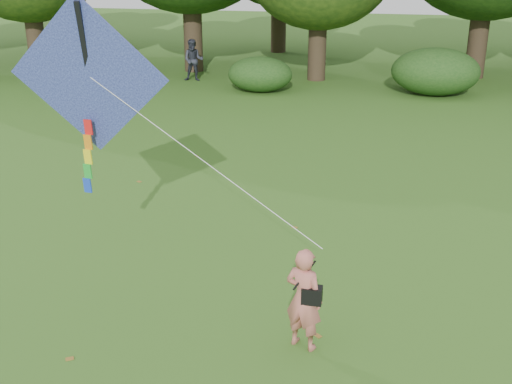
# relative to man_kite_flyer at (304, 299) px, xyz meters

# --- Properties ---
(ground) EXTENTS (100.00, 100.00, 0.00)m
(ground) POSITION_rel_man_kite_flyer_xyz_m (-0.10, 0.42, -0.82)
(ground) COLOR #265114
(ground) RESTS_ON ground
(man_kite_flyer) EXTENTS (0.70, 0.58, 1.63)m
(man_kite_flyer) POSITION_rel_man_kite_flyer_xyz_m (0.00, 0.00, 0.00)
(man_kite_flyer) COLOR #C0675A
(man_kite_flyer) RESTS_ON ground
(bystander_left) EXTENTS (0.96, 0.79, 1.82)m
(bystander_left) POSITION_rel_man_kite_flyer_xyz_m (-7.42, 19.11, 0.09)
(bystander_left) COLOR #2B2D3A
(bystander_left) RESTS_ON ground
(crossbody_bag) EXTENTS (0.43, 0.20, 0.68)m
(crossbody_bag) POSITION_rel_man_kite_flyer_xyz_m (0.12, -0.03, 0.11)
(crossbody_bag) COLOR black
(crossbody_bag) RESTS_ON ground
(flying_kite) EXTENTS (5.30, 1.69, 3.39)m
(flying_kite) POSITION_rel_man_kite_flyer_xyz_m (-3.70, 1.22, 2.90)
(flying_kite) COLOR #243B9C
(flying_kite) RESTS_ON ground
(shrub_band) EXTENTS (39.15, 3.22, 1.88)m
(shrub_band) POSITION_rel_man_kite_flyer_xyz_m (-0.83, 18.03, 0.04)
(shrub_band) COLOR #264919
(shrub_band) RESTS_ON ground
(fallen_leaves) EXTENTS (11.12, 12.19, 0.01)m
(fallen_leaves) POSITION_rel_man_kite_flyer_xyz_m (-0.61, 2.78, -0.81)
(fallen_leaves) COLOR brown
(fallen_leaves) RESTS_ON ground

